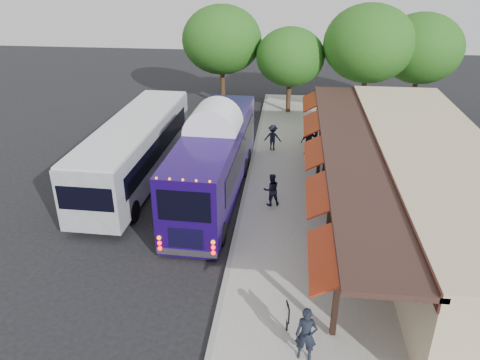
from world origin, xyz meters
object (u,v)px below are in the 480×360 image
at_px(coach_bus, 215,157).
at_px(ped_d, 273,137).
at_px(city_bus, 136,148).
at_px(sign_board, 287,313).
at_px(ped_a, 306,335).
at_px(ped_c, 309,141).
at_px(ped_b, 271,190).

distance_m(coach_bus, ped_d, 6.62).
bearing_deg(city_bus, sign_board, -51.02).
height_order(coach_bus, ped_a, coach_bus).
distance_m(ped_c, ped_d, 2.26).
distance_m(ped_a, ped_b, 9.46).
relative_size(ped_a, ped_d, 1.12).
distance_m(coach_bus, ped_a, 11.33).
bearing_deg(ped_c, city_bus, -0.92).
bearing_deg(ped_c, ped_a, 63.34).
bearing_deg(ped_d, ped_a, 99.53).
distance_m(city_bus, sign_board, 13.45).
xyz_separation_m(ped_c, sign_board, (-0.96, -14.74, -0.17)).
height_order(ped_c, ped_d, ped_c).
height_order(ped_a, ped_d, ped_a).
distance_m(coach_bus, ped_c, 7.25).
bearing_deg(ped_b, ped_d, -106.43).
relative_size(coach_bus, ped_c, 6.77).
height_order(coach_bus, city_bus, coach_bus).
bearing_deg(city_bus, ped_d, 35.52).
relative_size(ped_a, ped_b, 1.10).
xyz_separation_m(coach_bus, city_bus, (-4.39, 1.25, -0.21)).
bearing_deg(ped_d, ped_c, 167.50).
bearing_deg(sign_board, ped_b, 84.52).
bearing_deg(coach_bus, city_bus, 165.98).
height_order(coach_bus, ped_c, coach_bus).
xyz_separation_m(coach_bus, ped_a, (4.35, -10.41, -1.00)).
bearing_deg(ped_a, ped_b, 106.69).
distance_m(coach_bus, city_bus, 4.57).
bearing_deg(ped_b, sign_board, 77.68).
xyz_separation_m(city_bus, ped_d, (6.98, 4.74, -0.88)).
relative_size(ped_b, ped_c, 0.91).
height_order(ped_d, sign_board, ped_d).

